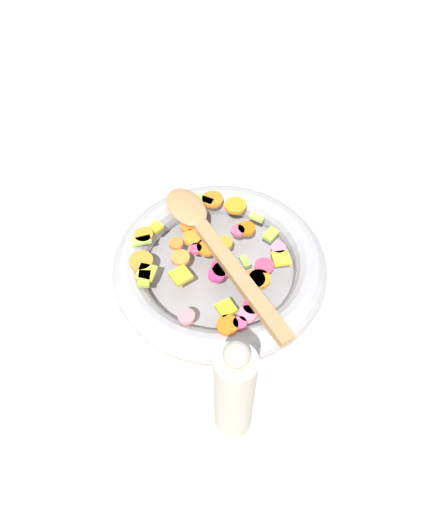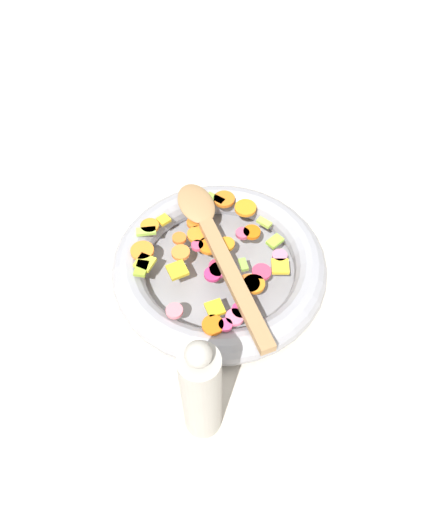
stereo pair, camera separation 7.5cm
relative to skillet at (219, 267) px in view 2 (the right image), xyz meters
name	(u,v)px [view 2 (the right image)]	position (x,y,z in m)	size (l,w,h in m)	color
ground_plane	(219,275)	(0.00, 0.00, -0.02)	(4.00, 4.00, 0.00)	beige
skillet	(219,267)	(0.00, 0.00, 0.00)	(0.33, 0.33, 0.05)	gray
chopped_vegetables	(213,256)	(0.01, -0.01, 0.03)	(0.26, 0.25, 0.01)	orange
wooden_spoon	(214,240)	(-0.01, -0.02, 0.04)	(0.24, 0.27, 0.01)	#A87F51
pepper_mill	(201,392)	(0.22, 0.09, 0.07)	(0.05, 0.05, 0.21)	#B2ADA3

